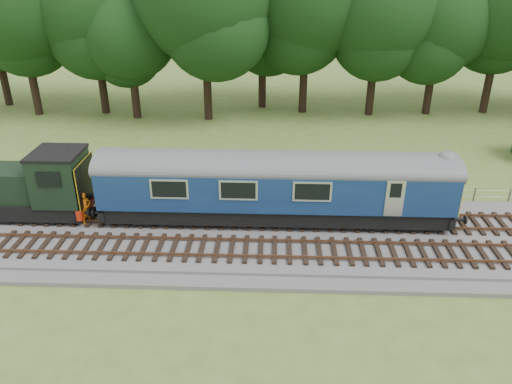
{
  "coord_description": "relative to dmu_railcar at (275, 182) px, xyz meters",
  "views": [
    {
      "loc": [
        -3.6,
        -21.87,
        13.28
      ],
      "look_at": [
        -4.54,
        1.4,
        2.0
      ],
      "focal_mm": 35.0,
      "sensor_mm": 36.0,
      "label": 1
    }
  ],
  "objects": [
    {
      "name": "track_north",
      "position": [
        3.54,
        -0.0,
        -2.19
      ],
      "size": [
        67.2,
        2.4,
        0.21
      ],
      "color": "black",
      "rests_on": "ballast"
    },
    {
      "name": "worker",
      "position": [
        -9.85,
        -0.71,
        -1.37
      ],
      "size": [
        0.76,
        0.75,
        1.77
      ],
      "primitive_type": "imported",
      "rotation": [
        0.0,
        0.0,
        0.77
      ],
      "color": "orange",
      "rests_on": "ballast"
    },
    {
      "name": "tree_line",
      "position": [
        3.54,
        20.6,
        -2.61
      ],
      "size": [
        70.0,
        8.0,
        18.0
      ],
      "primitive_type": null,
      "color": "black",
      "rests_on": "ground"
    },
    {
      "name": "ballast",
      "position": [
        3.54,
        -1.4,
        -2.43
      ],
      "size": [
        70.0,
        7.0,
        0.35
      ],
      "primitive_type": "cube",
      "color": "#4C4C4F",
      "rests_on": "ground"
    },
    {
      "name": "ground",
      "position": [
        3.54,
        -1.4,
        -2.61
      ],
      "size": [
        120.0,
        120.0,
        0.0
      ],
      "primitive_type": "plane",
      "color": "#4F6A27",
      "rests_on": "ground"
    },
    {
      "name": "shunter_loco",
      "position": [
        -13.93,
        0.0,
        -0.63
      ],
      "size": [
        8.92,
        2.6,
        3.38
      ],
      "color": "black",
      "rests_on": "ground"
    },
    {
      "name": "fence",
      "position": [
        3.54,
        3.1,
        -2.61
      ],
      "size": [
        64.0,
        0.12,
        1.0
      ],
      "primitive_type": null,
      "color": "#6B6054",
      "rests_on": "ground"
    },
    {
      "name": "track_south",
      "position": [
        3.54,
        -3.0,
        -2.19
      ],
      "size": [
        67.2,
        2.4,
        0.21
      ],
      "color": "black",
      "rests_on": "ballast"
    },
    {
      "name": "dmu_railcar",
      "position": [
        0.0,
        0.0,
        0.0
      ],
      "size": [
        18.05,
        2.86,
        3.88
      ],
      "color": "black",
      "rests_on": "ground"
    }
  ]
}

